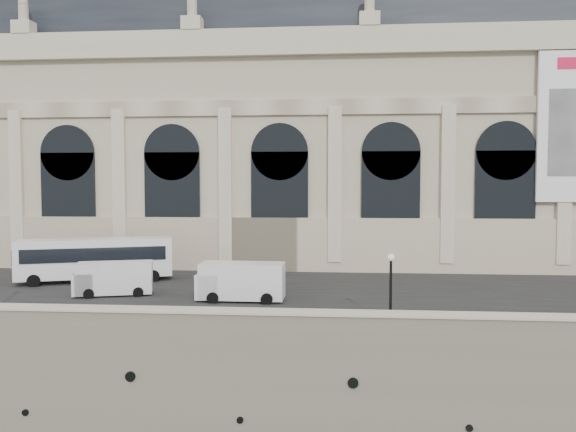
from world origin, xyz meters
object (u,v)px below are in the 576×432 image
(van_c, at_px, (110,279))
(lamp_right, at_px, (391,290))
(van_b, at_px, (237,282))
(bus_left, at_px, (96,258))

(van_c, bearing_deg, lamp_right, -20.15)
(van_b, height_order, van_c, van_b)
(van_b, bearing_deg, bus_left, 153.24)
(van_b, relative_size, van_c, 1.03)
(van_c, relative_size, lamp_right, 1.41)
(van_b, bearing_deg, lamp_right, -31.38)
(bus_left, distance_m, lamp_right, 25.88)
(van_c, bearing_deg, van_b, -6.48)
(van_b, relative_size, lamp_right, 1.45)
(van_b, distance_m, lamp_right, 11.53)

